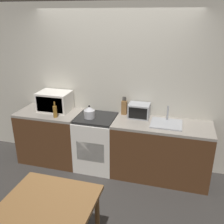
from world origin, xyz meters
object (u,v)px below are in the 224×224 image
object	(u,v)px
bottle	(55,111)
stove_range	(97,142)
dining_table	(50,210)
kettle	(89,112)
toaster_oven	(139,111)
microwave	(55,101)

from	to	relation	value
bottle	stove_range	bearing A→B (deg)	16.75
dining_table	kettle	bearing A→B (deg)	97.62
kettle	toaster_oven	xyz separation A→B (m)	(0.74, 0.22, 0.02)
toaster_oven	bottle	bearing A→B (deg)	-164.75
microwave	dining_table	world-z (taller)	microwave
kettle	bottle	bearing A→B (deg)	-166.45
kettle	dining_table	world-z (taller)	kettle
stove_range	toaster_oven	world-z (taller)	toaster_oven
bottle	toaster_oven	bearing A→B (deg)	15.25
stove_range	dining_table	xyz separation A→B (m)	(0.15, -1.80, 0.22)
stove_range	bottle	size ratio (longest dim) A/B	3.52
microwave	toaster_oven	xyz separation A→B (m)	(1.41, 0.07, -0.05)
kettle	microwave	bearing A→B (deg)	167.18
toaster_oven	dining_table	distance (m)	2.05
stove_range	kettle	distance (m)	0.55
kettle	microwave	xyz separation A→B (m)	(-0.67, 0.15, 0.07)
kettle	bottle	size ratio (longest dim) A/B	0.81
toaster_oven	dining_table	world-z (taller)	toaster_oven
microwave	dining_table	size ratio (longest dim) A/B	0.61
kettle	toaster_oven	world-z (taller)	toaster_oven
stove_range	kettle	size ratio (longest dim) A/B	4.36
kettle	bottle	xyz separation A→B (m)	(-0.52, -0.13, 0.01)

